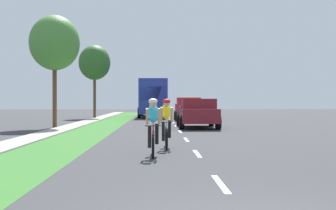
{
  "coord_description": "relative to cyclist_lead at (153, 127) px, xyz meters",
  "views": [
    {
      "loc": [
        -1.15,
        -5.03,
        1.5
      ],
      "look_at": [
        -0.58,
        17.7,
        1.31
      ],
      "focal_mm": 47.6,
      "sensor_mm": 36.0,
      "label": 1
    }
  ],
  "objects": [
    {
      "name": "bus_blue",
      "position": [
        -0.22,
        31.53,
        1.17
      ],
      "size": [
        2.78,
        11.6,
        3.48
      ],
      "color": "#23389E",
      "rests_on": "ground_plane"
    },
    {
      "name": "ground_plane",
      "position": [
        1.25,
        12.95,
        -0.81
      ],
      "size": [
        120.0,
        120.0,
        0.0
      ],
      "primitive_type": "plane",
      "color": "#38383A"
    },
    {
      "name": "lane_markings_center",
      "position": [
        1.25,
        16.95,
        -0.81
      ],
      "size": [
        0.12,
        53.13,
        0.01
      ],
      "color": "white",
      "rests_on": "ground_plane"
    },
    {
      "name": "cyclist_trailing",
      "position": [
        0.41,
        2.09,
        0.0
      ],
      "size": [
        0.42,
        1.72,
        1.58
      ],
      "color": "black",
      "rests_on": "ground_plane"
    },
    {
      "name": "street_tree_near",
      "position": [
        -5.73,
        13.44,
        4.0
      ],
      "size": [
        2.85,
        2.85,
        6.4
      ],
      "color": "brown",
      "rests_on": "ground_plane"
    },
    {
      "name": "cyclist_lead",
      "position": [
        0.0,
        0.0,
        0.0
      ],
      "size": [
        0.42,
        1.72,
        1.58
      ],
      "color": "black",
      "rests_on": "ground_plane"
    },
    {
      "name": "suv_red",
      "position": [
        2.58,
        22.71,
        0.14
      ],
      "size": [
        2.15,
        4.7,
        1.79
      ],
      "color": "red",
      "rests_on": "ground_plane"
    },
    {
      "name": "street_tree_far",
      "position": [
        -5.43,
        27.59,
        4.11
      ],
      "size": [
        2.81,
        2.81,
        6.49
      ],
      "color": "brown",
      "rests_on": "ground_plane"
    },
    {
      "name": "grass_verge",
      "position": [
        -3.17,
        12.95,
        -0.81
      ],
      "size": [
        2.3,
        70.0,
        0.01
      ],
      "primitive_type": "cube",
      "color": "#38722D",
      "rests_on": "ground_plane"
    },
    {
      "name": "sidewalk_concrete",
      "position": [
        -4.93,
        12.95,
        -0.81
      ],
      "size": [
        1.23,
        70.0,
        0.1
      ],
      "primitive_type": "cube",
      "color": "#9E998E",
      "rests_on": "ground_plane"
    },
    {
      "name": "pickup_maroon",
      "position": [
        2.4,
        12.97,
        0.02
      ],
      "size": [
        2.22,
        5.1,
        1.64
      ],
      "color": "maroon",
      "rests_on": "ground_plane"
    }
  ]
}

